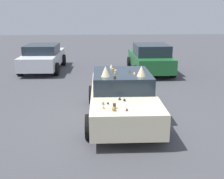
% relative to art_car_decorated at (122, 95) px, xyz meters
% --- Properties ---
extents(ground_plane, '(60.00, 60.00, 0.00)m').
position_rel_art_car_decorated_xyz_m(ground_plane, '(-0.02, 0.00, -0.70)').
color(ground_plane, '#47474C').
extents(art_car_decorated, '(4.50, 2.14, 1.69)m').
position_rel_art_car_decorated_xyz_m(art_car_decorated, '(0.00, 0.00, 0.00)').
color(art_car_decorated, beige).
rests_on(art_car_decorated, ground).
extents(parked_sedan_near_right, '(4.04, 2.05, 1.51)m').
position_rel_art_car_decorated_xyz_m(parked_sedan_near_right, '(6.26, -2.08, 0.05)').
color(parked_sedan_near_right, '#1E602D').
rests_on(parked_sedan_near_right, ground).
extents(parked_sedan_near_left, '(4.32, 2.13, 1.40)m').
position_rel_art_car_decorated_xyz_m(parked_sedan_near_left, '(7.24, 3.60, 0.01)').
color(parked_sedan_near_left, silver).
rests_on(parked_sedan_near_left, ground).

